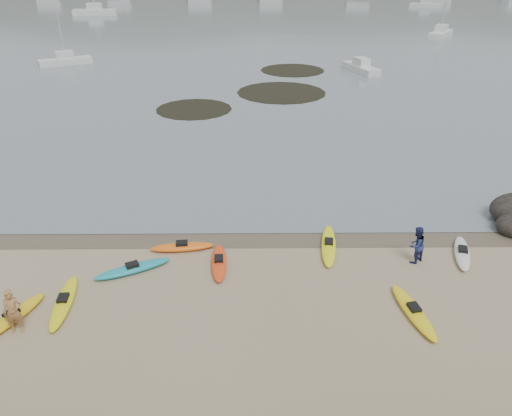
{
  "coord_description": "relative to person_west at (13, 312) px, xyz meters",
  "views": [
    {
      "loc": [
        -0.21,
        -22.13,
        12.97
      ],
      "look_at": [
        0.0,
        0.0,
        1.5
      ],
      "focal_mm": 35.0,
      "sensor_mm": 36.0,
      "label": 1
    }
  ],
  "objects": [
    {
      "name": "far_hills",
      "position": [
        48.54,
        201.25,
        -16.88
      ],
      "size": [
        550.0,
        135.0,
        80.0
      ],
      "color": "#384235",
      "rests_on": "ground"
    },
    {
      "name": "wet_sand",
      "position": [
        9.16,
        6.98,
        -0.94
      ],
      "size": [
        60.0,
        60.0,
        0.0
      ],
      "primitive_type": "plane",
      "color": "brown",
      "rests_on": "ground"
    },
    {
      "name": "ground",
      "position": [
        9.16,
        7.28,
        -0.95
      ],
      "size": [
        600.0,
        600.0,
        0.0
      ],
      "primitive_type": "plane",
      "color": "tan",
      "rests_on": "ground"
    },
    {
      "name": "kayaks",
      "position": [
        8.05,
        3.47,
        -0.78
      ],
      "size": [
        21.19,
        8.89,
        0.34
      ],
      "color": "orange",
      "rests_on": "ground"
    },
    {
      "name": "moored_boats",
      "position": [
        8.74,
        88.89,
        -0.38
      ],
      "size": [
        87.98,
        81.07,
        1.34
      ],
      "color": "silver",
      "rests_on": "ground"
    },
    {
      "name": "person_west",
      "position": [
        0.0,
        0.0,
        0.0
      ],
      "size": [
        0.77,
        0.59,
        1.89
      ],
      "primitive_type": "imported",
      "rotation": [
        0.0,
        0.0,
        0.21
      ],
      "color": "#AC7745",
      "rests_on": "ground"
    },
    {
      "name": "kelp_mats",
      "position": [
        10.51,
        37.54,
        -0.92
      ],
      "size": [
        17.55,
        23.78,
        0.04
      ],
      "color": "black",
      "rests_on": "water"
    },
    {
      "name": "person_east",
      "position": [
        16.52,
        4.66,
        -0.04
      ],
      "size": [
        1.12,
        1.08,
        1.82
      ],
      "primitive_type": "imported",
      "rotation": [
        0.0,
        0.0,
        3.78
      ],
      "color": "navy",
      "rests_on": "ground"
    }
  ]
}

